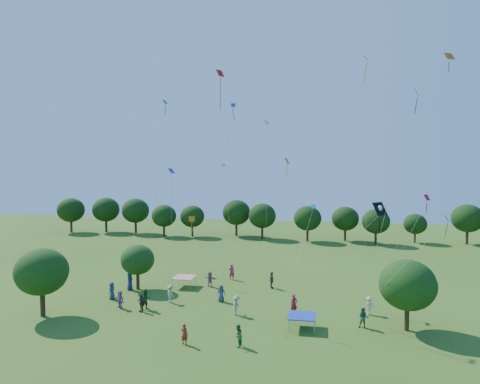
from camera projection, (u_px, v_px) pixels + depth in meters
name	position (u px, v px, depth m)	size (l,w,h in m)	color
near_tree_west	(42.00, 272.00, 36.98)	(4.50, 4.50, 5.96)	#422B19
near_tree_north	(138.00, 260.00, 45.04)	(3.52, 3.52, 4.76)	#422B19
near_tree_east	(408.00, 285.00, 33.79)	(4.44, 4.44, 5.68)	#422B19
treeline	(274.00, 216.00, 75.61)	(88.01, 8.77, 6.77)	#422B19
tent_red_stripe	(184.00, 277.00, 46.03)	(2.20, 2.20, 1.10)	red
tent_blue	(302.00, 316.00, 34.33)	(2.20, 2.20, 1.10)	#1B34B5
crowd_person_0	(221.00, 293.00, 41.09)	(0.81, 0.44, 1.63)	navy
crowd_person_1	(294.00, 304.00, 37.55)	(0.68, 0.44, 1.83)	maroon
crowd_person_2	(238.00, 336.00, 30.91)	(0.81, 0.44, 1.64)	#2B6539
crowd_person_3	(369.00, 305.00, 37.63)	(1.04, 0.47, 1.59)	beige
crowd_person_4	(141.00, 303.00, 38.27)	(0.96, 0.44, 1.64)	#37302C
crowd_person_5	(120.00, 299.00, 39.23)	(1.53, 0.54, 1.63)	#9B5C9E
crowd_person_6	(130.00, 281.00, 44.95)	(0.92, 0.50, 1.86)	navy
crowd_person_7	(184.00, 334.00, 31.35)	(0.58, 0.37, 1.55)	maroon
crowd_person_8	(363.00, 318.00, 34.44)	(0.83, 0.45, 1.68)	#275C3F
crowd_person_9	(171.00, 294.00, 40.80)	(1.11, 0.50, 1.70)	#A3A082
crowd_person_10	(272.00, 280.00, 45.50)	(1.04, 0.47, 1.77)	#3D3330
crowd_person_11	(210.00, 279.00, 46.10)	(1.56, 0.56, 1.67)	#9C5B81
crowd_person_12	(112.00, 291.00, 41.84)	(0.84, 0.45, 1.70)	navy
crowd_person_13	(232.00, 272.00, 48.92)	(0.67, 0.43, 1.79)	maroon
crowd_person_14	(146.00, 299.00, 38.86)	(0.94, 0.51, 1.90)	#204C23
crowd_person_15	(236.00, 305.00, 37.45)	(1.13, 0.51, 1.73)	tan
pirate_kite	(378.00, 210.00, 36.81)	(9.05, 5.04, 8.63)	black
red_high_kite	(220.00, 108.00, 40.45)	(1.73, 6.05, 21.02)	red
small_kite_0	(434.00, 112.00, 32.54)	(4.39, 3.63, 20.16)	#CB520B
small_kite_1	(227.00, 196.00, 45.67)	(1.23, 0.97, 11.97)	yellow
small_kite_2	(284.00, 178.00, 43.43)	(2.47, 2.41, 12.58)	gold
small_kite_3	(161.00, 145.00, 42.66)	(2.86, 1.55, 18.25)	#289B1C
small_kite_4	(225.00, 157.00, 40.64)	(3.12, 0.70, 17.68)	#124EB7
small_kite_5	(405.00, 137.00, 31.91)	(3.54, 3.74, 17.45)	#821580
small_kite_6	(267.00, 162.00, 42.48)	(0.86, 4.67, 16.15)	silver
small_kite_7	(307.00, 228.00, 37.89)	(2.60, 4.14, 8.29)	#0DC7CB
small_kite_8	(419.00, 215.00, 35.58)	(4.09, 0.63, 9.42)	red
small_kite_9	(194.00, 225.00, 47.92)	(3.73, 0.56, 6.09)	orange
small_kite_10	(366.00, 139.00, 30.14)	(1.22, 6.74, 19.09)	#B3D212
small_kite_11	(424.00, 244.00, 28.33)	(4.00, 8.99, 8.83)	#1C9D53
small_kite_12	(172.00, 191.00, 39.81)	(0.57, 1.13, 11.54)	blue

